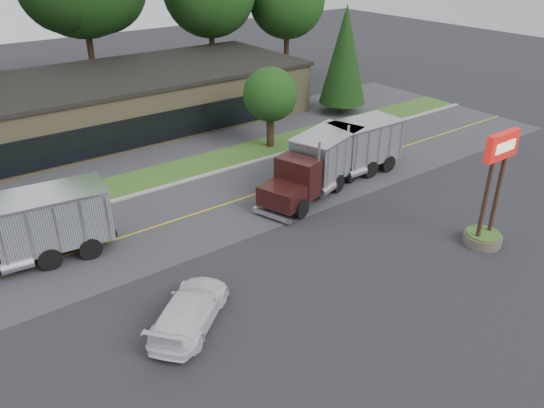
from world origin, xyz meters
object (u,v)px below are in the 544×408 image
(bilo_sign, at_px, (489,208))
(dump_truck_maroon, at_px, (317,163))
(dump_truck_blue, at_px, (352,148))
(dump_truck_red, at_px, (26,229))
(rally_car, at_px, (190,310))

(bilo_sign, bearing_deg, dump_truck_maroon, 105.78)
(bilo_sign, relative_size, dump_truck_blue, 0.76)
(dump_truck_blue, distance_m, dump_truck_maroon, 3.55)
(dump_truck_red, distance_m, rally_car, 9.50)
(rally_car, bearing_deg, dump_truck_blue, -105.62)
(dump_truck_maroon, relative_size, rally_car, 1.71)
(dump_truck_maroon, height_order, rally_car, dump_truck_maroon)
(dump_truck_maroon, xyz_separation_m, rally_car, (-12.24, -6.41, -1.08))
(dump_truck_red, distance_m, dump_truck_blue, 19.69)
(dump_truck_red, bearing_deg, bilo_sign, 154.42)
(bilo_sign, bearing_deg, dump_truck_red, 147.67)
(bilo_sign, bearing_deg, dump_truck_blue, 85.83)
(bilo_sign, height_order, dump_truck_blue, bilo_sign)
(dump_truck_red, xyz_separation_m, rally_car, (3.87, -8.60, -1.09))
(dump_truck_red, distance_m, dump_truck_maroon, 16.26)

